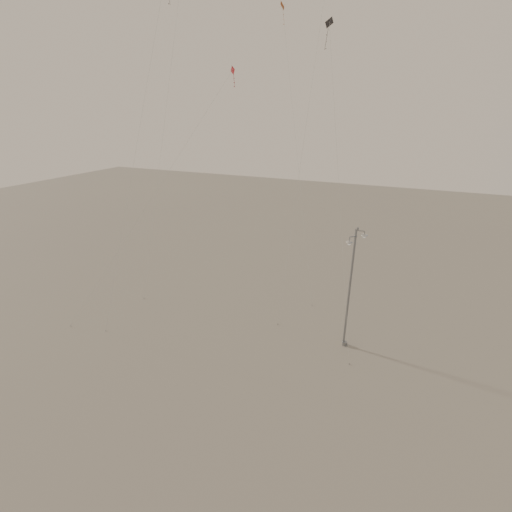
% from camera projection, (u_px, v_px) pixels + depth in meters
% --- Properties ---
extents(ground, '(160.00, 160.00, 0.00)m').
position_uv_depth(ground, '(196.00, 358.00, 30.88)').
color(ground, gray).
rests_on(ground, ground).
extents(street_lamp, '(1.48, 0.94, 10.05)m').
position_uv_depth(street_lamp, '(350.00, 286.00, 30.72)').
color(street_lamp, gray).
rests_on(street_lamp, ground).
extents(kite_1, '(4.45, 6.87, 27.56)m').
position_uv_depth(kite_1, '(150.00, 70.00, 30.31)').
color(kite_1, '#2D2725').
rests_on(kite_1, ground).
extents(kite_3, '(12.01, 9.84, 21.33)m').
position_uv_depth(kite_3, '(184.00, 148.00, 32.78)').
color(kite_3, maroon).
rests_on(kite_3, ground).
extents(kite_4, '(4.71, 5.53, 24.17)m').
position_uv_depth(kite_4, '(334.00, 108.00, 28.49)').
color(kite_4, '#2D2725').
rests_on(kite_4, ground).
extents(kite_5, '(7.16, 8.92, 28.04)m').
position_uv_depth(kite_5, '(289.00, 74.00, 39.24)').
color(kite_5, '#AF4C1D').
rests_on(kite_5, ground).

